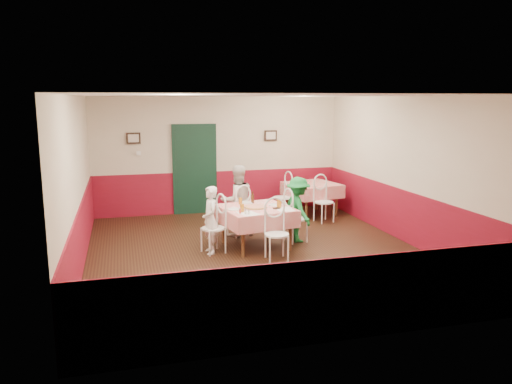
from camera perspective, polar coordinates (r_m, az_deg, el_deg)
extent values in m
plane|color=black|center=(9.12, 0.05, -6.91)|extent=(7.00, 7.00, 0.00)
plane|color=white|center=(8.69, 0.05, 10.98)|extent=(7.00, 7.00, 0.00)
cube|color=beige|center=(12.18, -4.28, 4.24)|extent=(6.00, 0.10, 2.80)
cube|color=beige|center=(5.56, 9.57, -3.53)|extent=(6.00, 0.10, 2.80)
cube|color=beige|center=(8.53, -19.80, 0.91)|extent=(0.10, 7.00, 2.80)
cube|color=beige|center=(10.00, 16.89, 2.43)|extent=(0.10, 7.00, 2.80)
cube|color=maroon|center=(12.30, -4.21, 0.06)|extent=(6.00, 0.03, 1.00)
cube|color=maroon|center=(5.86, 9.23, -12.07)|extent=(6.00, 0.03, 1.00)
cube|color=maroon|center=(8.71, -19.33, -4.93)|extent=(0.03, 7.00, 1.00)
cube|color=maroon|center=(10.16, 16.55, -2.61)|extent=(0.03, 7.00, 1.00)
cube|color=black|center=(12.08, -7.01, 2.46)|extent=(0.96, 0.06, 2.10)
cube|color=black|center=(11.88, -13.83, 5.99)|extent=(0.32, 0.03, 0.26)
cube|color=black|center=(12.40, 1.68, 6.47)|extent=(0.32, 0.03, 0.26)
cube|color=white|center=(11.91, -13.28, 4.33)|extent=(0.10, 0.03, 0.10)
cube|color=red|center=(9.35, 0.00, -4.07)|extent=(1.41, 1.41, 0.77)
cube|color=red|center=(12.03, 6.39, -0.82)|extent=(1.32, 1.32, 0.77)
cylinder|color=#B74723|center=(9.22, -0.03, -1.73)|extent=(0.47, 0.47, 0.03)
cylinder|color=white|center=(9.08, -2.50, -1.98)|extent=(0.29, 0.29, 0.01)
cylinder|color=white|center=(9.45, 2.18, -1.48)|extent=(0.29, 0.29, 0.01)
cylinder|color=white|center=(9.63, -1.16, -1.24)|extent=(0.29, 0.29, 0.01)
cylinder|color=#BF7219|center=(8.87, -1.60, -1.85)|extent=(0.09, 0.09, 0.14)
cylinder|color=#BF7219|center=(9.21, 2.66, -1.36)|extent=(0.10, 0.10, 0.15)
cylinder|color=#BF7219|center=(9.53, -1.79, -1.03)|extent=(0.08, 0.08, 0.12)
cylinder|color=#381C0A|center=(9.62, -0.40, -0.66)|extent=(0.07, 0.07, 0.21)
cylinder|color=silver|center=(8.69, -1.20, -2.28)|extent=(0.04, 0.04, 0.09)
cylinder|color=silver|center=(8.67, -0.83, -2.31)|extent=(0.04, 0.04, 0.09)
cylinder|color=#B23319|center=(8.76, -1.83, -2.19)|extent=(0.04, 0.04, 0.09)
cube|color=white|center=(8.77, -0.92, -2.46)|extent=(0.41, 0.47, 0.00)
cube|color=white|center=(9.13, 3.29, -1.96)|extent=(0.32, 0.41, 0.00)
cube|color=black|center=(9.14, 2.36, -1.86)|extent=(0.12, 0.11, 0.02)
imported|color=gray|center=(8.96, -5.24, -3.21)|extent=(0.31, 0.46, 1.22)
imported|color=gray|center=(10.07, -2.15, -0.99)|extent=(0.77, 0.65, 1.44)
imported|color=gray|center=(9.69, 4.84, -2.01)|extent=(0.56, 0.87, 1.27)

